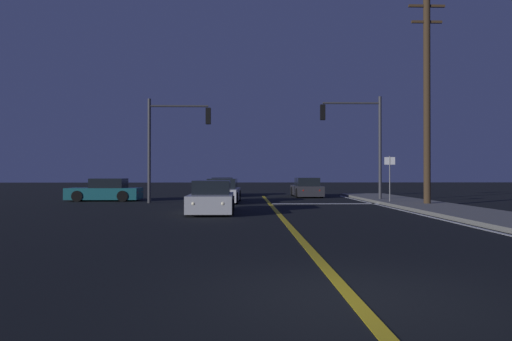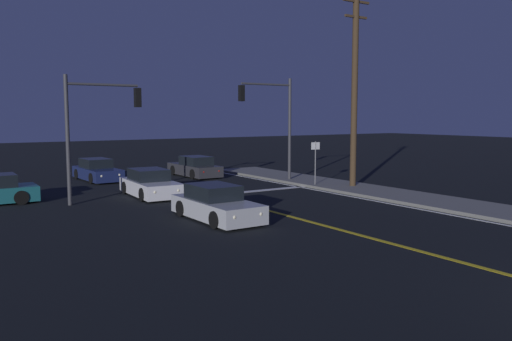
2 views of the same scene
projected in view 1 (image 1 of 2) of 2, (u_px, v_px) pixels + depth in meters
The scene contains 14 objects.
ground_plane at pixel (351, 298), 6.21m from camera, with size 160.00×160.00×0.00m, color black.
sidewalk_right at pixel (493, 218), 16.73m from camera, with size 3.20×37.19×0.15m, color slate.
lane_line_center at pixel (284, 220), 16.54m from camera, with size 0.20×35.12×0.01m, color gold.
lane_line_edge_right at pixel (442, 220), 16.69m from camera, with size 0.16×35.12×0.01m, color white.
stop_bar at pixel (324, 204), 25.44m from camera, with size 5.84×0.50×0.01m, color white.
car_side_waiting_silver at pixel (212, 199), 19.77m from camera, with size 1.90×4.49×1.34m.
car_distant_tail_charcoal at pixel (307, 188), 33.29m from camera, with size 1.90×4.71×1.34m.
car_mid_block_navy at pixel (222, 188), 34.53m from camera, with size 1.98×4.67×1.34m.
car_lead_oncoming_white at pixel (222, 192), 26.76m from camera, with size 2.09×4.52×1.34m.
car_far_approaching_teal at pixel (106, 191), 28.22m from camera, with size 4.28×1.96×1.34m.
traffic_signal_near_right at pixel (359, 132), 27.83m from camera, with size 3.63×0.28×6.19m.
traffic_signal_far_left at pixel (171, 134), 26.15m from camera, with size 3.49×0.28×5.78m.
utility_pole_right at pixel (427, 97), 23.57m from camera, with size 1.83×0.34×10.62m.
street_sign_corner at pixel (390, 172), 25.04m from camera, with size 0.56×0.06×2.56m.
Camera 1 is at (-1.42, -6.19, 1.64)m, focal length 33.15 mm.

